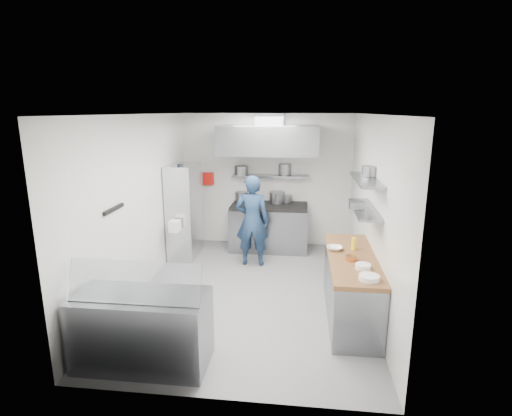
# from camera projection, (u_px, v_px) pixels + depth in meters

# --- Properties ---
(floor) EXTENTS (5.00, 5.00, 0.00)m
(floor) POSITION_uv_depth(u_px,v_px,m) (252.00, 292.00, 6.46)
(floor) COLOR slate
(floor) RESTS_ON ground
(ceiling) EXTENTS (5.00, 5.00, 0.00)m
(ceiling) POSITION_uv_depth(u_px,v_px,m) (251.00, 114.00, 5.79)
(ceiling) COLOR silver
(ceiling) RESTS_ON wall_back
(wall_back) EXTENTS (3.60, 2.80, 0.02)m
(wall_back) POSITION_uv_depth(u_px,v_px,m) (266.00, 180.00, 8.54)
(wall_back) COLOR white
(wall_back) RESTS_ON floor
(wall_front) EXTENTS (3.60, 2.80, 0.02)m
(wall_front) POSITION_uv_depth(u_px,v_px,m) (217.00, 271.00, 3.72)
(wall_front) COLOR white
(wall_front) RESTS_ON floor
(wall_left) EXTENTS (2.80, 5.00, 0.02)m
(wall_left) POSITION_uv_depth(u_px,v_px,m) (139.00, 205.00, 6.33)
(wall_left) COLOR white
(wall_left) RESTS_ON floor
(wall_right) EXTENTS (2.80, 5.00, 0.02)m
(wall_right) POSITION_uv_depth(u_px,v_px,m) (371.00, 211.00, 5.92)
(wall_right) COLOR white
(wall_right) RESTS_ON floor
(gas_range) EXTENTS (1.60, 0.80, 0.90)m
(gas_range) POSITION_uv_depth(u_px,v_px,m) (269.00, 228.00, 8.37)
(gas_range) COLOR gray
(gas_range) RESTS_ON floor
(cooktop) EXTENTS (1.57, 0.78, 0.06)m
(cooktop) POSITION_uv_depth(u_px,v_px,m) (269.00, 206.00, 8.25)
(cooktop) COLOR black
(cooktop) RESTS_ON gas_range
(stock_pot_left) EXTENTS (0.27, 0.27, 0.20)m
(stock_pot_left) POSITION_uv_depth(u_px,v_px,m) (242.00, 196.00, 8.56)
(stock_pot_left) COLOR slate
(stock_pot_left) RESTS_ON cooktop
(stock_pot_mid) EXTENTS (0.32, 0.32, 0.24)m
(stock_pot_mid) POSITION_uv_depth(u_px,v_px,m) (277.00, 197.00, 8.36)
(stock_pot_mid) COLOR slate
(stock_pot_mid) RESTS_ON cooktop
(stock_pot_right) EXTENTS (0.23, 0.23, 0.16)m
(stock_pot_right) POSITION_uv_depth(u_px,v_px,m) (286.00, 199.00, 8.45)
(stock_pot_right) COLOR slate
(stock_pot_right) RESTS_ON cooktop
(over_range_shelf) EXTENTS (1.60, 0.30, 0.04)m
(over_range_shelf) POSITION_uv_depth(u_px,v_px,m) (270.00, 176.00, 8.35)
(over_range_shelf) COLOR gray
(over_range_shelf) RESTS_ON wall_back
(shelf_pot_a) EXTENTS (0.29, 0.29, 0.18)m
(shelf_pot_a) POSITION_uv_depth(u_px,v_px,m) (241.00, 170.00, 8.40)
(shelf_pot_a) COLOR slate
(shelf_pot_a) RESTS_ON over_range_shelf
(shelf_pot_b) EXTENTS (0.27, 0.27, 0.22)m
(shelf_pot_b) POSITION_uv_depth(u_px,v_px,m) (285.00, 169.00, 8.43)
(shelf_pot_b) COLOR slate
(shelf_pot_b) RESTS_ON over_range_shelf
(extractor_hood) EXTENTS (1.90, 1.15, 0.55)m
(extractor_hood) POSITION_uv_depth(u_px,v_px,m) (269.00, 140.00, 7.76)
(extractor_hood) COLOR gray
(extractor_hood) RESTS_ON wall_back
(hood_duct) EXTENTS (0.55, 0.55, 0.24)m
(hood_duct) POSITION_uv_depth(u_px,v_px,m) (270.00, 120.00, 7.89)
(hood_duct) COLOR slate
(hood_duct) RESTS_ON extractor_hood
(red_firebox) EXTENTS (0.22, 0.10, 0.26)m
(red_firebox) POSITION_uv_depth(u_px,v_px,m) (208.00, 179.00, 8.62)
(red_firebox) COLOR red
(red_firebox) RESTS_ON wall_back
(chef) EXTENTS (0.64, 0.43, 1.72)m
(chef) POSITION_uv_depth(u_px,v_px,m) (252.00, 221.00, 7.42)
(chef) COLOR #192F4D
(chef) RESTS_ON floor
(wire_rack) EXTENTS (0.50, 0.90, 1.85)m
(wire_rack) POSITION_uv_depth(u_px,v_px,m) (184.00, 211.00, 7.86)
(wire_rack) COLOR silver
(wire_rack) RESTS_ON floor
(rack_bin_a) EXTENTS (0.18, 0.22, 0.20)m
(rack_bin_a) POSITION_uv_depth(u_px,v_px,m) (175.00, 226.00, 7.29)
(rack_bin_a) COLOR white
(rack_bin_a) RESTS_ON wire_rack
(rack_bin_b) EXTENTS (0.15, 0.19, 0.17)m
(rack_bin_b) POSITION_uv_depth(u_px,v_px,m) (184.00, 192.00, 7.77)
(rack_bin_b) COLOR yellow
(rack_bin_b) RESTS_ON wire_rack
(rack_jar) EXTENTS (0.11, 0.11, 0.18)m
(rack_jar) POSITION_uv_depth(u_px,v_px,m) (181.00, 169.00, 7.38)
(rack_jar) COLOR black
(rack_jar) RESTS_ON wire_rack
(knife_strip) EXTENTS (0.04, 0.55, 0.05)m
(knife_strip) POSITION_uv_depth(u_px,v_px,m) (114.00, 209.00, 5.42)
(knife_strip) COLOR black
(knife_strip) RESTS_ON wall_left
(prep_counter_base) EXTENTS (0.62, 2.00, 0.84)m
(prep_counter_base) POSITION_uv_depth(u_px,v_px,m) (350.00, 288.00, 5.61)
(prep_counter_base) COLOR gray
(prep_counter_base) RESTS_ON floor
(prep_counter_top) EXTENTS (0.65, 2.04, 0.06)m
(prep_counter_top) POSITION_uv_depth(u_px,v_px,m) (352.00, 258.00, 5.51)
(prep_counter_top) COLOR brown
(prep_counter_top) RESTS_ON prep_counter_base
(plate_stack_a) EXTENTS (0.24, 0.24, 0.06)m
(plate_stack_a) POSITION_uv_depth(u_px,v_px,m) (369.00, 278.00, 4.72)
(plate_stack_a) COLOR white
(plate_stack_a) RESTS_ON prep_counter_top
(plate_stack_b) EXTENTS (0.20, 0.20, 0.06)m
(plate_stack_b) POSITION_uv_depth(u_px,v_px,m) (363.00, 266.00, 5.06)
(plate_stack_b) COLOR white
(plate_stack_b) RESTS_ON prep_counter_top
(copper_pan) EXTENTS (0.16, 0.16, 0.06)m
(copper_pan) POSITION_uv_depth(u_px,v_px,m) (351.00, 258.00, 5.34)
(copper_pan) COLOR #D6783C
(copper_pan) RESTS_ON prep_counter_top
(squeeze_bottle) EXTENTS (0.06, 0.06, 0.18)m
(squeeze_bottle) POSITION_uv_depth(u_px,v_px,m) (354.00, 244.00, 5.73)
(squeeze_bottle) COLOR yellow
(squeeze_bottle) RESTS_ON prep_counter_top
(mixing_bowl) EXTENTS (0.24, 0.24, 0.05)m
(mixing_bowl) POSITION_uv_depth(u_px,v_px,m) (335.00, 248.00, 5.74)
(mixing_bowl) COLOR white
(mixing_bowl) RESTS_ON prep_counter_top
(wall_shelf_lower) EXTENTS (0.30, 1.30, 0.04)m
(wall_shelf_lower) POSITION_uv_depth(u_px,v_px,m) (364.00, 209.00, 5.63)
(wall_shelf_lower) COLOR gray
(wall_shelf_lower) RESTS_ON wall_right
(wall_shelf_upper) EXTENTS (0.30, 1.30, 0.04)m
(wall_shelf_upper) POSITION_uv_depth(u_px,v_px,m) (366.00, 180.00, 5.53)
(wall_shelf_upper) COLOR gray
(wall_shelf_upper) RESTS_ON wall_right
(shelf_pot_c) EXTENTS (0.22, 0.22, 0.10)m
(shelf_pot_c) POSITION_uv_depth(u_px,v_px,m) (357.00, 205.00, 5.57)
(shelf_pot_c) COLOR slate
(shelf_pot_c) RESTS_ON wall_shelf_lower
(shelf_pot_d) EXTENTS (0.23, 0.23, 0.14)m
(shelf_pot_d) POSITION_uv_depth(u_px,v_px,m) (370.00, 171.00, 5.72)
(shelf_pot_d) COLOR slate
(shelf_pot_d) RESTS_ON wall_shelf_upper
(display_case) EXTENTS (1.50, 0.70, 0.85)m
(display_case) POSITION_uv_depth(u_px,v_px,m) (142.00, 330.00, 4.54)
(display_case) COLOR gray
(display_case) RESTS_ON floor
(display_glass) EXTENTS (1.47, 0.19, 0.42)m
(display_glass) POSITION_uv_depth(u_px,v_px,m) (134.00, 282.00, 4.27)
(display_glass) COLOR silver
(display_glass) RESTS_ON display_case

